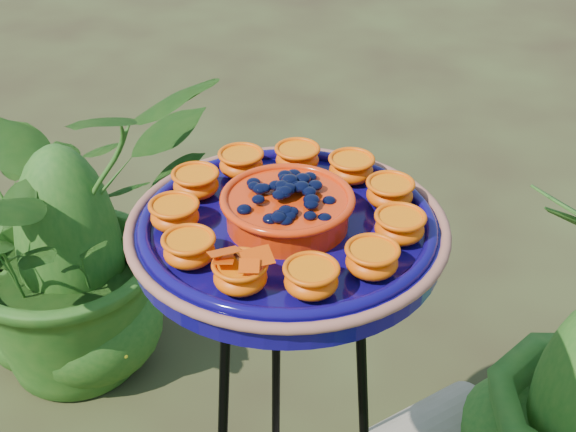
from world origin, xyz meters
name	(u,v)px	position (x,y,z in m)	size (l,w,h in m)	color
tripod_stand	(288,414)	(0.10, 0.04, 0.56)	(0.44, 0.44, 0.93)	black
feeder_dish	(287,225)	(0.10, 0.04, 0.97)	(0.62, 0.62, 0.11)	#0D064F
shrub_back_left	(66,227)	(-0.68, 0.64, 0.44)	(0.80, 0.69, 0.89)	#1E5115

